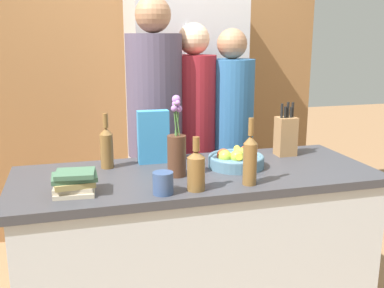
# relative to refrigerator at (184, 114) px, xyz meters

# --- Properties ---
(kitchen_island) EXTENTS (1.75, 0.68, 0.94)m
(kitchen_island) POSITION_rel_refrigerator_xyz_m (-0.25, -1.23, -0.54)
(kitchen_island) COLOR silver
(kitchen_island) RESTS_ON ground_plane
(back_wall_wood) EXTENTS (2.95, 0.12, 2.60)m
(back_wall_wood) POSITION_rel_refrigerator_xyz_m (-0.25, 0.36, 0.29)
(back_wall_wood) COLOR olive
(back_wall_wood) RESTS_ON ground_plane
(refrigerator) EXTENTS (0.78, 0.63, 2.01)m
(refrigerator) POSITION_rel_refrigerator_xyz_m (0.00, 0.00, 0.00)
(refrigerator) COLOR #B7B7BC
(refrigerator) RESTS_ON ground_plane
(fruit_bowl) EXTENTS (0.28, 0.28, 0.10)m
(fruit_bowl) POSITION_rel_refrigerator_xyz_m (-0.04, -1.20, -0.03)
(fruit_bowl) COLOR slate
(fruit_bowl) RESTS_ON kitchen_island
(knife_block) EXTENTS (0.10, 0.09, 0.30)m
(knife_block) POSITION_rel_refrigerator_xyz_m (0.31, -1.05, 0.04)
(knife_block) COLOR olive
(knife_block) RESTS_ON kitchen_island
(flower_vase) EXTENTS (0.09, 0.09, 0.38)m
(flower_vase) POSITION_rel_refrigerator_xyz_m (-0.36, -1.26, 0.05)
(flower_vase) COLOR #4C2D1E
(flower_vase) RESTS_ON kitchen_island
(cereal_box) EXTENTS (0.16, 0.06, 0.27)m
(cereal_box) POSITION_rel_refrigerator_xyz_m (-0.42, -1.01, 0.07)
(cereal_box) COLOR teal
(cereal_box) RESTS_ON kitchen_island
(coffee_mug) EXTENTS (0.09, 0.12, 0.09)m
(coffee_mug) POSITION_rel_refrigerator_xyz_m (-0.47, -1.48, -0.02)
(coffee_mug) COLOR #334770
(coffee_mug) RESTS_ON kitchen_island
(book_stack) EXTENTS (0.18, 0.16, 0.10)m
(book_stack) POSITION_rel_refrigerator_xyz_m (-0.83, -1.39, -0.02)
(book_stack) COLOR #B7A88E
(book_stack) RESTS_ON kitchen_island
(bottle_oil) EXTENTS (0.08, 0.08, 0.23)m
(bottle_oil) POSITION_rel_refrigerator_xyz_m (-0.33, -1.48, 0.02)
(bottle_oil) COLOR brown
(bottle_oil) RESTS_ON kitchen_island
(bottle_vinegar) EXTENTS (0.06, 0.06, 0.28)m
(bottle_vinegar) POSITION_rel_refrigerator_xyz_m (-0.66, -1.04, 0.04)
(bottle_vinegar) COLOR brown
(bottle_vinegar) RESTS_ON kitchen_island
(bottle_wine) EXTENTS (0.06, 0.06, 0.30)m
(bottle_wine) POSITION_rel_refrigerator_xyz_m (-0.08, -1.47, 0.05)
(bottle_wine) COLOR brown
(bottle_wine) RESTS_ON kitchen_island
(person_at_sink) EXTENTS (0.33, 0.33, 1.80)m
(person_at_sink) POSITION_rel_refrigerator_xyz_m (-0.33, -0.58, 0.02)
(person_at_sink) COLOR #383842
(person_at_sink) RESTS_ON ground_plane
(person_in_blue) EXTENTS (0.28, 0.28, 1.66)m
(person_in_blue) POSITION_rel_refrigerator_xyz_m (-0.07, -0.54, -0.06)
(person_in_blue) COLOR #383842
(person_in_blue) RESTS_ON ground_plane
(person_in_red_tee) EXTENTS (0.29, 0.29, 1.63)m
(person_in_red_tee) POSITION_rel_refrigerator_xyz_m (0.17, -0.54, -0.08)
(person_in_red_tee) COLOR #383842
(person_in_red_tee) RESTS_ON ground_plane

